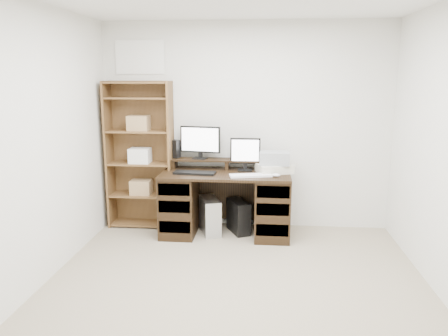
# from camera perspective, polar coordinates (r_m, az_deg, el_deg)

# --- Properties ---
(room) EXTENTS (3.54, 4.04, 2.54)m
(room) POSITION_cam_1_polar(r_m,az_deg,el_deg) (3.38, 1.32, 1.52)
(room) COLOR gray
(room) RESTS_ON ground
(desk) EXTENTS (1.50, 0.70, 0.75)m
(desk) POSITION_cam_1_polar(r_m,az_deg,el_deg) (5.20, 0.22, -4.48)
(desk) COLOR black
(desk) RESTS_ON ground
(riser_shelf) EXTENTS (1.40, 0.22, 0.12)m
(riser_shelf) POSITION_cam_1_polar(r_m,az_deg,el_deg) (5.29, 0.42, 0.88)
(riser_shelf) COLOR black
(riser_shelf) RESTS_ON desk
(monitor_wide) EXTENTS (0.49, 0.15, 0.39)m
(monitor_wide) POSITION_cam_1_polar(r_m,az_deg,el_deg) (5.29, -3.12, 3.58)
(monitor_wide) COLOR black
(monitor_wide) RESTS_ON riser_shelf
(monitor_small) EXTENTS (0.36, 0.13, 0.39)m
(monitor_small) POSITION_cam_1_polar(r_m,az_deg,el_deg) (5.18, 2.79, 1.97)
(monitor_small) COLOR black
(monitor_small) RESTS_ON desk
(speaker) EXTENTS (0.12, 0.12, 0.22)m
(speaker) POSITION_cam_1_polar(r_m,az_deg,el_deg) (5.38, -6.34, 2.49)
(speaker) COLOR black
(speaker) RESTS_ON riser_shelf
(keyboard_black) EXTENTS (0.49, 0.20, 0.03)m
(keyboard_black) POSITION_cam_1_polar(r_m,az_deg,el_deg) (5.04, -3.86, -0.64)
(keyboard_black) COLOR black
(keyboard_black) RESTS_ON desk
(keyboard_white) EXTENTS (0.49, 0.25, 0.02)m
(keyboard_white) POSITION_cam_1_polar(r_m,az_deg,el_deg) (4.92, 3.49, -0.98)
(keyboard_white) COLOR white
(keyboard_white) RESTS_ON desk
(mouse) EXTENTS (0.11, 0.09, 0.04)m
(mouse) POSITION_cam_1_polar(r_m,az_deg,el_deg) (4.92, 6.78, -0.93)
(mouse) COLOR silver
(mouse) RESTS_ON desk
(printer) EXTENTS (0.46, 0.41, 0.10)m
(printer) POSITION_cam_1_polar(r_m,az_deg,el_deg) (5.14, 6.59, -0.04)
(printer) COLOR beige
(printer) RESTS_ON desk
(basket) EXTENTS (0.35, 0.25, 0.15)m
(basket) POSITION_cam_1_polar(r_m,az_deg,el_deg) (5.11, 6.62, 1.29)
(basket) COLOR #90959A
(basket) RESTS_ON printer
(tower_silver) EXTENTS (0.32, 0.47, 0.43)m
(tower_silver) POSITION_cam_1_polar(r_m,az_deg,el_deg) (5.27, -1.86, -6.25)
(tower_silver) COLOR #B4B6BB
(tower_silver) RESTS_ON ground
(tower_black) EXTENTS (0.32, 0.43, 0.39)m
(tower_black) POSITION_cam_1_polar(r_m,az_deg,el_deg) (5.30, 1.90, -6.34)
(tower_black) COLOR black
(tower_black) RESTS_ON ground
(bookshelf) EXTENTS (0.80, 0.30, 1.80)m
(bookshelf) POSITION_cam_1_polar(r_m,az_deg,el_deg) (5.47, -10.85, 1.84)
(bookshelf) COLOR brown
(bookshelf) RESTS_ON ground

